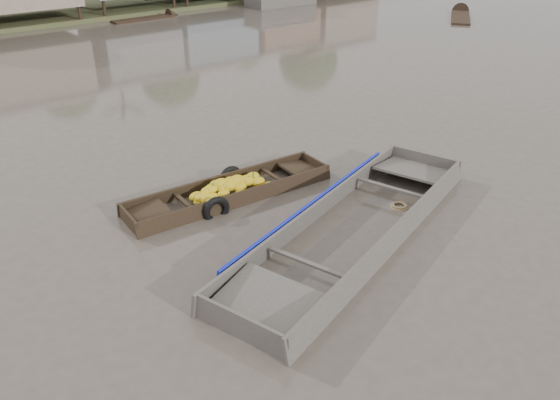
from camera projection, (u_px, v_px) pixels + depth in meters
ground at (341, 258)px, 10.79m from camera, size 120.00×120.00×0.00m
banana_boat at (228, 192)px, 12.99m from camera, size 5.26×1.67×0.72m
viewer_boat at (353, 231)px, 11.57m from camera, size 8.15×4.14×0.64m
distant_boats at (203, 13)px, 33.75m from camera, size 45.96×14.91×1.38m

